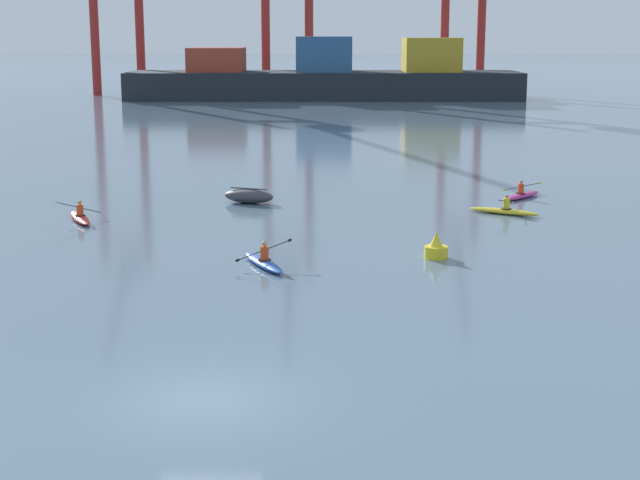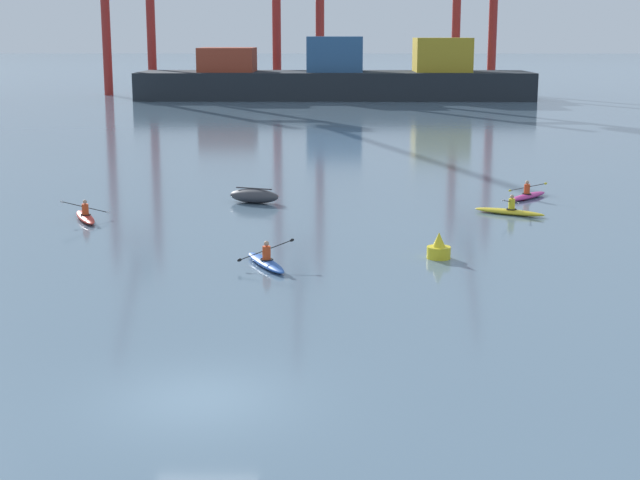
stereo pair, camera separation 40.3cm
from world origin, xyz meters
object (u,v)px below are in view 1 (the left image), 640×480
Objects in this scene: kayak_yellow at (507,211)px; container_barge at (329,78)px; kayak_red at (83,217)px; kayak_magenta at (524,195)px; capsized_dinghy at (251,196)px; channel_buoy at (439,249)px; kayak_blue at (266,262)px.

container_barge is at bearing 95.46° from kayak_yellow.
container_barge reaches higher than kayak_red.
kayak_yellow is 1.09× the size of kayak_magenta.
channel_buoy is at bearing -56.45° from capsized_dinghy.
kayak_red is at bearing 135.52° from kayak_blue.
kayak_blue is 1.00× the size of kayak_red.
kayak_red is at bearing -147.50° from capsized_dinghy.
capsized_dinghy is 2.82× the size of channel_buoy.
container_barge is 15.05× the size of kayak_blue.
channel_buoy is at bearing 11.70° from kayak_blue.
kayak_magenta is at bearing 65.89° from channel_buoy.
container_barge is at bearing 92.22° from channel_buoy.
container_barge is at bearing 86.77° from capsized_dinghy.
channel_buoy is (7.92, -11.95, 0.01)m from capsized_dinghy.
container_barge is 50.37× the size of channel_buoy.
capsized_dinghy is at bearing 166.17° from kayak_yellow.
kayak_red is (-8.79, 8.63, -0.00)m from kayak_blue.
kayak_magenta is (13.90, 1.42, -0.18)m from capsized_dinghy.
kayak_blue is (-2.91, -91.66, -2.51)m from container_barge.
kayak_magenta is at bearing 5.83° from capsized_dinghy.
channel_buoy is 9.92m from kayak_yellow.
container_barge is 90.42m from channel_buoy.
capsized_dinghy is 8.64m from kayak_red.
channel_buoy is 0.30× the size of kayak_blue.
kayak_yellow reaches higher than capsized_dinghy.
channel_buoy is 14.65m from kayak_magenta.
kayak_blue is 1.13× the size of kayak_magenta.
channel_buoy is at bearing -114.11° from kayak_magenta.
kayak_magenta is (12.40, 14.70, 0.00)m from kayak_blue.
kayak_magenta is (5.98, 13.37, -0.19)m from channel_buoy.
kayak_blue reaches higher than capsized_dinghy.
capsized_dinghy is 0.84× the size of kayak_blue.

